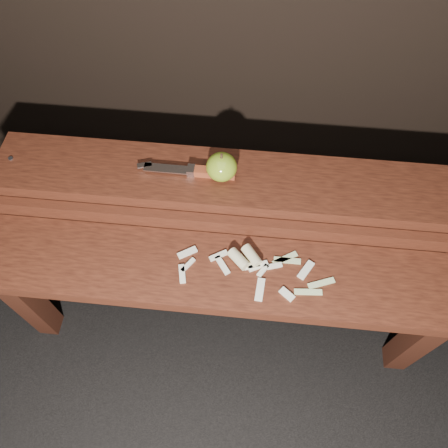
# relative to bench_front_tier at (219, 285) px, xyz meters

# --- Properties ---
(ground) EXTENTS (60.00, 60.00, 0.00)m
(ground) POSITION_rel_bench_front_tier_xyz_m (0.00, 0.06, -0.35)
(ground) COLOR black
(bench_front_tier) EXTENTS (1.20, 0.20, 0.42)m
(bench_front_tier) POSITION_rel_bench_front_tier_xyz_m (0.00, 0.00, 0.00)
(bench_front_tier) COLOR black
(bench_front_tier) RESTS_ON ground
(bench_rear_tier) EXTENTS (1.20, 0.21, 0.50)m
(bench_rear_tier) POSITION_rel_bench_front_tier_xyz_m (0.00, 0.23, 0.06)
(bench_rear_tier) COLOR black
(bench_rear_tier) RESTS_ON ground
(apple) EXTENTS (0.08, 0.08, 0.08)m
(apple) POSITION_rel_bench_front_tier_xyz_m (-0.02, 0.23, 0.18)
(apple) COLOR olive
(apple) RESTS_ON bench_rear_tier
(knife) EXTENTS (0.25, 0.03, 0.02)m
(knife) POSITION_rel_bench_front_tier_xyz_m (-0.07, 0.23, 0.16)
(knife) COLOR brown
(knife) RESTS_ON bench_rear_tier
(apple_scraps) EXTENTS (0.38, 0.14, 0.03)m
(apple_scraps) POSITION_rel_bench_front_tier_xyz_m (0.07, 0.03, 0.07)
(apple_scraps) COLOR beige
(apple_scraps) RESTS_ON bench_front_tier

